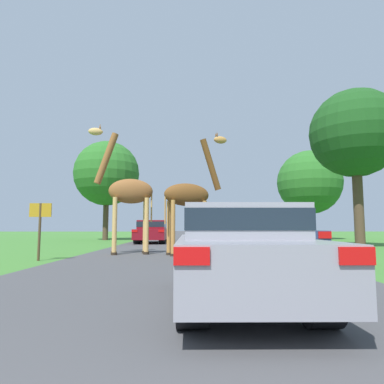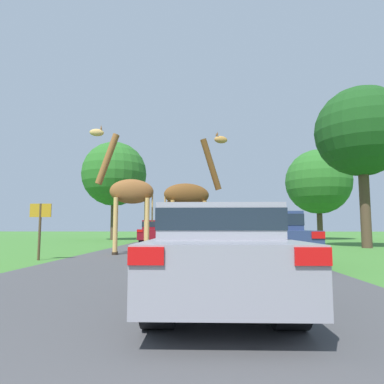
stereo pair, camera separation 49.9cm
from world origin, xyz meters
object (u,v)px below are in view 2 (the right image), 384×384
(car_queue_right, at_px, (158,231))
(tree_centre_back, at_px, (114,174))
(car_far_ahead, at_px, (268,236))
(tree_right_cluster, at_px, (318,182))
(sign_post, at_px, (40,221))
(giraffe_near_road, at_px, (190,196))
(car_lead_maroon, at_px, (218,251))
(tree_left_edge, at_px, (361,132))
(car_queue_left, at_px, (241,232))
(giraffe_companion, at_px, (128,194))

(car_queue_right, xyz_separation_m, tree_centre_back, (-4.33, 5.02, 4.67))
(car_queue_right, xyz_separation_m, car_far_ahead, (4.96, -12.67, 0.01))
(tree_right_cluster, distance_m, sign_post, 24.36)
(giraffe_near_road, xyz_separation_m, car_lead_maroon, (0.68, -8.23, -1.54))
(giraffe_near_road, bearing_deg, car_queue_right, 174.83)
(tree_left_edge, relative_size, sign_post, 4.62)
(car_queue_right, height_order, tree_right_cluster, tree_right_cluster)
(car_queue_right, xyz_separation_m, tree_right_cluster, (13.06, 6.50, 4.15))
(car_queue_right, xyz_separation_m, sign_post, (-2.30, -12.06, 0.48))
(car_far_ahead, bearing_deg, car_queue_right, 111.36)
(car_far_ahead, relative_size, sign_post, 2.59)
(car_lead_maroon, bearing_deg, tree_left_edge, 57.53)
(tree_centre_back, xyz_separation_m, sign_post, (2.03, -17.08, -4.19))
(car_queue_left, height_order, sign_post, sign_post)
(car_queue_left, relative_size, tree_centre_back, 0.55)
(tree_centre_back, xyz_separation_m, tree_right_cluster, (17.38, 1.48, -0.51))
(car_far_ahead, relative_size, tree_centre_back, 0.58)
(car_queue_right, distance_m, car_far_ahead, 13.61)
(giraffe_companion, bearing_deg, car_queue_right, -12.93)
(car_far_ahead, bearing_deg, tree_right_cluster, 67.10)
(giraffe_near_road, height_order, car_lead_maroon, giraffe_near_road)
(car_queue_right, bearing_deg, giraffe_companion, -89.84)
(car_queue_left, bearing_deg, sign_post, -129.34)
(car_lead_maroon, height_order, car_far_ahead, car_far_ahead)
(giraffe_near_road, height_order, car_far_ahead, giraffe_near_road)
(car_far_ahead, height_order, tree_centre_back, tree_centre_back)
(giraffe_near_road, distance_m, car_lead_maroon, 8.40)
(giraffe_companion, xyz_separation_m, tree_centre_back, (-4.36, 14.52, 3.06))
(car_lead_maroon, bearing_deg, giraffe_near_road, 94.71)
(car_far_ahead, xyz_separation_m, tree_centre_back, (-9.29, 17.69, 4.65))
(tree_left_edge, xyz_separation_m, tree_centre_back, (-15.72, 10.25, -0.58))
(giraffe_companion, relative_size, car_lead_maroon, 1.27)
(sign_post, bearing_deg, tree_right_cluster, 50.40)
(giraffe_near_road, bearing_deg, sign_post, -85.17)
(giraffe_near_road, xyz_separation_m, sign_post, (-4.81, -2.16, -1.00))
(car_lead_maroon, xyz_separation_m, tree_right_cluster, (9.87, 24.63, 4.22))
(car_queue_left, distance_m, tree_centre_back, 13.26)
(tree_left_edge, bearing_deg, car_lead_maroon, -122.47)
(tree_right_cluster, bearing_deg, car_lead_maroon, -111.83)
(car_lead_maroon, distance_m, tree_centre_back, 24.79)
(car_lead_maroon, relative_size, car_queue_left, 0.91)
(car_lead_maroon, xyz_separation_m, sign_post, (-5.49, 6.07, 0.54))
(tree_right_cluster, bearing_deg, car_queue_right, -153.54)
(tree_left_edge, distance_m, tree_right_cluster, 11.90)
(car_lead_maroon, relative_size, car_far_ahead, 0.86)
(car_queue_right, bearing_deg, giraffe_near_road, -75.76)
(car_lead_maroon, relative_size, tree_left_edge, 0.48)
(giraffe_near_road, bearing_deg, tree_centre_back, -174.76)
(car_queue_left, height_order, tree_right_cluster, tree_right_cluster)
(giraffe_near_road, height_order, giraffe_companion, giraffe_companion)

